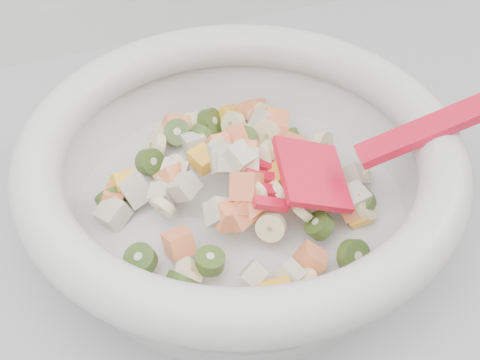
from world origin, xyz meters
name	(u,v)px	position (x,y,z in m)	size (l,w,h in m)	color
mixing_bowl	(241,172)	(-0.09, 1.41, 0.96)	(0.48, 0.36, 0.16)	silver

